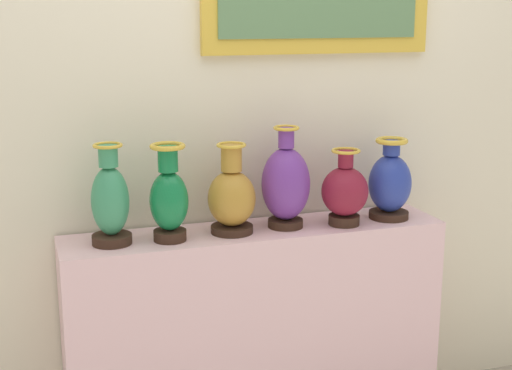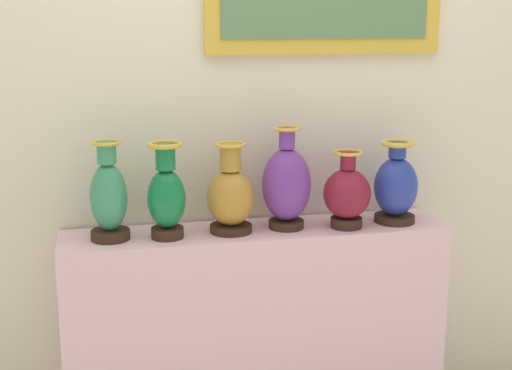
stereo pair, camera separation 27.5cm
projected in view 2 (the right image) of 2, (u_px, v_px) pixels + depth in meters
The scene contains 8 objects.
display_shelf at pixel (256, 334), 2.89m from camera, with size 1.47×0.30×0.86m, color beige.
back_wall at pixel (246, 90), 2.88m from camera, with size 4.24×0.14×2.72m.
vase_jade at pixel (109, 198), 2.63m from camera, with size 0.14×0.14×0.36m.
vase_emerald at pixel (166, 196), 2.65m from camera, with size 0.14×0.14×0.36m.
vase_ochre at pixel (231, 197), 2.73m from camera, with size 0.18×0.18×0.34m.
vase_violet at pixel (287, 185), 2.77m from camera, with size 0.19×0.19×0.39m.
vase_burgundy at pixel (347, 194), 2.79m from camera, with size 0.18×0.18×0.30m.
vase_cobalt at pixel (396, 186), 2.86m from camera, with size 0.17×0.17×0.32m.
Camera 2 is at (-0.58, -2.62, 1.67)m, focal length 51.56 mm.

